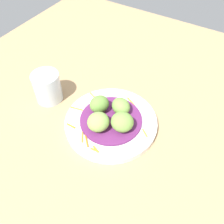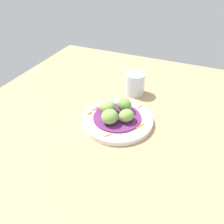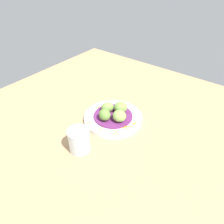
{
  "view_description": "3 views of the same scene",
  "coord_description": "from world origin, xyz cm",
  "px_view_note": "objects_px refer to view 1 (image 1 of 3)",
  "views": [
    {
      "loc": [
        36.64,
        20.52,
        51.35
      ],
      "look_at": [
        2.25,
        -0.39,
        5.47
      ],
      "focal_mm": 39.69,
      "sensor_mm": 36.0,
      "label": 1
    },
    {
      "loc": [
        -19.27,
        56.83,
        49.89
      ],
      "look_at": [
        5.24,
        -0.11,
        5.38
      ],
      "focal_mm": 38.24,
      "sensor_mm": 36.0,
      "label": 2
    },
    {
      "loc": [
        43.77,
        -53.21,
        56.07
      ],
      "look_at": [
        3.7,
        -1.08,
        6.58
      ],
      "focal_mm": 34.37,
      "sensor_mm": 36.0,
      "label": 3
    }
  ],
  "objects_px": {
    "guac_scoop_center": "(99,104)",
    "water_glass": "(47,87)",
    "main_plate": "(110,122)",
    "guac_scoop_right": "(98,122)",
    "guac_scoop_back": "(122,122)",
    "guac_scoop_left": "(122,105)"
  },
  "relations": [
    {
      "from": "main_plate",
      "to": "water_glass",
      "type": "bearing_deg",
      "value": -87.79
    },
    {
      "from": "main_plate",
      "to": "guac_scoop_left",
      "type": "height_order",
      "value": "guac_scoop_left"
    },
    {
      "from": "main_plate",
      "to": "guac_scoop_right",
      "type": "xyz_separation_m",
      "value": [
        0.04,
        -0.01,
        0.04
      ]
    },
    {
      "from": "main_plate",
      "to": "water_glass",
      "type": "height_order",
      "value": "water_glass"
    },
    {
      "from": "main_plate",
      "to": "water_glass",
      "type": "xyz_separation_m",
      "value": [
        0.01,
        -0.19,
        0.03
      ]
    },
    {
      "from": "guac_scoop_left",
      "to": "guac_scoop_right",
      "type": "xyz_separation_m",
      "value": [
        0.08,
        -0.02,
        0.0
      ]
    },
    {
      "from": "guac_scoop_left",
      "to": "water_glass",
      "type": "relative_size",
      "value": 0.62
    },
    {
      "from": "guac_scoop_back",
      "to": "main_plate",
      "type": "bearing_deg",
      "value": -104.12
    },
    {
      "from": "guac_scoop_center",
      "to": "water_glass",
      "type": "bearing_deg",
      "value": -83.7
    },
    {
      "from": "guac_scoop_right",
      "to": "water_glass",
      "type": "distance_m",
      "value": 0.19
    },
    {
      "from": "guac_scoop_center",
      "to": "water_glass",
      "type": "relative_size",
      "value": 0.6
    },
    {
      "from": "water_glass",
      "to": "guac_scoop_right",
      "type": "bearing_deg",
      "value": 80.44
    },
    {
      "from": "main_plate",
      "to": "guac_scoop_left",
      "type": "bearing_deg",
      "value": 165.88
    },
    {
      "from": "guac_scoop_left",
      "to": "guac_scoop_right",
      "type": "relative_size",
      "value": 0.96
    },
    {
      "from": "guac_scoop_right",
      "to": "guac_scoop_back",
      "type": "height_order",
      "value": "guac_scoop_back"
    },
    {
      "from": "guac_scoop_right",
      "to": "water_glass",
      "type": "xyz_separation_m",
      "value": [
        -0.03,
        -0.18,
        -0.0
      ]
    },
    {
      "from": "main_plate",
      "to": "guac_scoop_back",
      "type": "relative_size",
      "value": 4.27
    },
    {
      "from": "guac_scoop_center",
      "to": "water_glass",
      "type": "height_order",
      "value": "water_glass"
    },
    {
      "from": "guac_scoop_center",
      "to": "guac_scoop_back",
      "type": "height_order",
      "value": "same"
    },
    {
      "from": "guac_scoop_left",
      "to": "water_glass",
      "type": "xyz_separation_m",
      "value": [
        0.05,
        -0.2,
        -0.0
      ]
    },
    {
      "from": "main_plate",
      "to": "guac_scoop_right",
      "type": "height_order",
      "value": "guac_scoop_right"
    },
    {
      "from": "main_plate",
      "to": "guac_scoop_right",
      "type": "relative_size",
      "value": 4.37
    }
  ]
}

